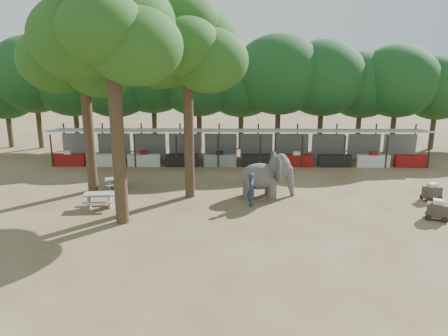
{
  "coord_description": "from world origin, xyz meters",
  "views": [
    {
      "loc": [
        -0.68,
        -18.21,
        8.25
      ],
      "look_at": [
        -1.0,
        5.0,
        2.0
      ],
      "focal_mm": 35.0,
      "sensor_mm": 36.0,
      "label": 1
    }
  ],
  "objects_px": {
    "handler": "(251,189)",
    "cart_back": "(432,192)",
    "yard_tree_center": "(109,29)",
    "yard_tree_left": "(81,52)",
    "yard_tree_back": "(185,45)",
    "picnic_table_near": "(100,198)",
    "elephant": "(267,176)",
    "picnic_table_far": "(116,182)",
    "cart_front": "(437,210)"
  },
  "relations": [
    {
      "from": "yard_tree_left",
      "to": "elephant",
      "type": "relative_size",
      "value": 3.24
    },
    {
      "from": "yard_tree_left",
      "to": "yard_tree_back",
      "type": "xyz_separation_m",
      "value": [
        6.0,
        -1.0,
        0.34
      ]
    },
    {
      "from": "yard_tree_center",
      "to": "cart_back",
      "type": "distance_m",
      "value": 19.36
    },
    {
      "from": "yard_tree_left",
      "to": "elephant",
      "type": "distance_m",
      "value": 12.7
    },
    {
      "from": "picnic_table_far",
      "to": "cart_front",
      "type": "bearing_deg",
      "value": -37.42
    },
    {
      "from": "elephant",
      "to": "picnic_table_near",
      "type": "xyz_separation_m",
      "value": [
        -9.19,
        -1.94,
        -0.75
      ]
    },
    {
      "from": "elephant",
      "to": "picnic_table_far",
      "type": "xyz_separation_m",
      "value": [
        -9.13,
        1.46,
        -0.84
      ]
    },
    {
      "from": "picnic_table_far",
      "to": "cart_back",
      "type": "distance_m",
      "value": 18.62
    },
    {
      "from": "yard_tree_center",
      "to": "cart_front",
      "type": "xyz_separation_m",
      "value": [
        15.91,
        0.37,
        -8.69
      ]
    },
    {
      "from": "picnic_table_near",
      "to": "picnic_table_far",
      "type": "distance_m",
      "value": 3.4
    },
    {
      "from": "yard_tree_center",
      "to": "handler",
      "type": "distance_m",
      "value": 10.82
    },
    {
      "from": "yard_tree_left",
      "to": "cart_back",
      "type": "distance_m",
      "value": 21.46
    },
    {
      "from": "cart_front",
      "to": "cart_back",
      "type": "xyz_separation_m",
      "value": [
        1.05,
        2.97,
        -0.02
      ]
    },
    {
      "from": "yard_tree_back",
      "to": "elephant",
      "type": "relative_size",
      "value": 3.34
    },
    {
      "from": "yard_tree_left",
      "to": "cart_back",
      "type": "bearing_deg",
      "value": -4.75
    },
    {
      "from": "yard_tree_left",
      "to": "elephant",
      "type": "bearing_deg",
      "value": -6.25
    },
    {
      "from": "elephant",
      "to": "picnic_table_near",
      "type": "distance_m",
      "value": 9.42
    },
    {
      "from": "cart_front",
      "to": "picnic_table_near",
      "type": "bearing_deg",
      "value": -161.35
    },
    {
      "from": "yard_tree_left",
      "to": "picnic_table_near",
      "type": "relative_size",
      "value": 6.22
    },
    {
      "from": "elephant",
      "to": "cart_back",
      "type": "bearing_deg",
      "value": -9.72
    },
    {
      "from": "cart_back",
      "to": "picnic_table_far",
      "type": "bearing_deg",
      "value": 159.27
    },
    {
      "from": "yard_tree_center",
      "to": "picnic_table_far",
      "type": "distance_m",
      "value": 10.37
    },
    {
      "from": "yard_tree_center",
      "to": "picnic_table_near",
      "type": "xyz_separation_m",
      "value": [
        -1.61,
        1.9,
        -8.68
      ]
    },
    {
      "from": "cart_back",
      "to": "yard_tree_left",
      "type": "bearing_deg",
      "value": 160.57
    },
    {
      "from": "elephant",
      "to": "picnic_table_far",
      "type": "relative_size",
      "value": 2.02
    },
    {
      "from": "elephant",
      "to": "yard_tree_center",
      "type": "bearing_deg",
      "value": -159.81
    },
    {
      "from": "picnic_table_near",
      "to": "yard_tree_center",
      "type": "bearing_deg",
      "value": -56.12
    },
    {
      "from": "cart_back",
      "to": "yard_tree_back",
      "type": "bearing_deg",
      "value": 162.61
    },
    {
      "from": "yard_tree_left",
      "to": "yard_tree_center",
      "type": "distance_m",
      "value": 5.92
    },
    {
      "from": "elephant",
      "to": "cart_front",
      "type": "bearing_deg",
      "value": -29.31
    },
    {
      "from": "yard_tree_back",
      "to": "picnic_table_near",
      "type": "height_order",
      "value": "yard_tree_back"
    },
    {
      "from": "yard_tree_left",
      "to": "elephant",
      "type": "xyz_separation_m",
      "value": [
        10.58,
        -1.16,
        -6.92
      ]
    },
    {
      "from": "cart_back",
      "to": "yard_tree_center",
      "type": "bearing_deg",
      "value": 176.46
    },
    {
      "from": "yard_tree_center",
      "to": "cart_back",
      "type": "xyz_separation_m",
      "value": [
        16.96,
        3.34,
        -8.71
      ]
    },
    {
      "from": "elephant",
      "to": "handler",
      "type": "bearing_deg",
      "value": -127.09
    },
    {
      "from": "handler",
      "to": "picnic_table_far",
      "type": "height_order",
      "value": "handler"
    },
    {
      "from": "yard_tree_center",
      "to": "cart_front",
      "type": "height_order",
      "value": "yard_tree_center"
    },
    {
      "from": "elephant",
      "to": "handler",
      "type": "distance_m",
      "value": 1.9
    },
    {
      "from": "handler",
      "to": "cart_back",
      "type": "distance_m",
      "value": 10.4
    },
    {
      "from": "yard_tree_back",
      "to": "cart_back",
      "type": "relative_size",
      "value": 9.65
    },
    {
      "from": "picnic_table_far",
      "to": "yard_tree_back",
      "type": "bearing_deg",
      "value": -37.59
    },
    {
      "from": "yard_tree_left",
      "to": "handler",
      "type": "height_order",
      "value": "yard_tree_left"
    },
    {
      "from": "yard_tree_back",
      "to": "picnic_table_far",
      "type": "distance_m",
      "value": 9.39
    },
    {
      "from": "handler",
      "to": "picnic_table_near",
      "type": "distance_m",
      "value": 8.26
    },
    {
      "from": "yard_tree_back",
      "to": "picnic_table_far",
      "type": "xyz_separation_m",
      "value": [
        -4.55,
        1.3,
        -8.11
      ]
    },
    {
      "from": "yard_tree_center",
      "to": "elephant",
      "type": "relative_size",
      "value": 3.54
    },
    {
      "from": "yard_tree_left",
      "to": "picnic_table_far",
      "type": "xyz_separation_m",
      "value": [
        1.45,
        0.3,
        -7.76
      ]
    },
    {
      "from": "yard_tree_left",
      "to": "picnic_table_near",
      "type": "bearing_deg",
      "value": -65.77
    },
    {
      "from": "elephant",
      "to": "cart_front",
      "type": "xyz_separation_m",
      "value": [
        8.33,
        -3.47,
        -0.76
      ]
    },
    {
      "from": "yard_tree_center",
      "to": "elephant",
      "type": "distance_m",
      "value": 11.62
    }
  ]
}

